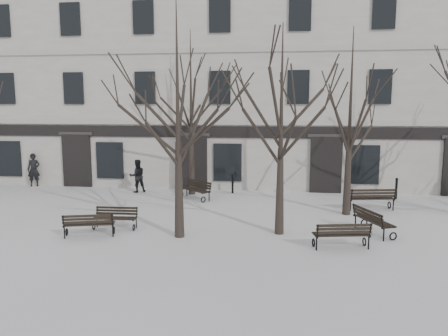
% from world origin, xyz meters
% --- Properties ---
extents(ground, '(100.00, 100.00, 0.00)m').
position_xyz_m(ground, '(0.00, 0.00, 0.00)').
color(ground, silver).
rests_on(ground, ground).
extents(building, '(40.40, 10.20, 11.40)m').
position_xyz_m(building, '(0.00, 12.96, 5.52)').
color(building, beige).
rests_on(building, ground).
extents(tree_1, '(5.50, 5.50, 7.86)m').
position_xyz_m(tree_1, '(-2.25, -0.49, 4.91)').
color(tree_1, black).
rests_on(tree_1, ground).
extents(tree_2, '(5.06, 5.06, 7.23)m').
position_xyz_m(tree_2, '(1.17, 0.34, 4.52)').
color(tree_2, black).
rests_on(tree_2, ground).
extents(tree_4, '(5.69, 5.69, 8.12)m').
position_xyz_m(tree_4, '(-3.27, 6.67, 5.08)').
color(tree_4, black).
rests_on(tree_4, ground).
extents(tree_5, '(5.30, 5.30, 7.58)m').
position_xyz_m(tree_5, '(3.93, 3.43, 4.74)').
color(tree_5, black).
rests_on(tree_5, ground).
extents(bench_0, '(1.60, 0.64, 0.80)m').
position_xyz_m(bench_0, '(-4.81, 0.19, 0.43)').
color(bench_0, black).
rests_on(bench_0, ground).
extents(bench_1, '(1.78, 1.04, 0.85)m').
position_xyz_m(bench_1, '(-5.34, -0.90, 0.46)').
color(bench_1, black).
rests_on(bench_1, ground).
extents(bench_2, '(1.84, 0.96, 0.89)m').
position_xyz_m(bench_2, '(3.13, -1.08, 0.48)').
color(bench_2, black).
rests_on(bench_2, ground).
extents(bench_3, '(1.76, 1.62, 0.90)m').
position_xyz_m(bench_3, '(-2.86, 5.57, 0.49)').
color(bench_3, black).
rests_on(bench_3, ground).
extents(bench_4, '(2.06, 1.05, 0.99)m').
position_xyz_m(bench_4, '(5.09, 4.31, 0.54)').
color(bench_4, black).
rests_on(bench_4, ground).
extents(bench_5, '(1.29, 1.92, 0.92)m').
position_xyz_m(bench_5, '(4.42, 0.73, 0.50)').
color(bench_5, black).
rests_on(bench_5, ground).
extents(bollard_a, '(0.13, 0.13, 0.98)m').
position_xyz_m(bollard_a, '(-1.25, 7.19, 0.52)').
color(bollard_a, black).
rests_on(bollard_a, ground).
extents(bollard_b, '(0.13, 0.13, 1.04)m').
position_xyz_m(bollard_b, '(6.75, 6.83, 0.56)').
color(bollard_b, black).
rests_on(bollard_b, ground).
extents(pedestrian_a, '(0.77, 0.62, 1.85)m').
position_xyz_m(pedestrian_a, '(-12.45, 7.69, 0.00)').
color(pedestrian_a, black).
rests_on(pedestrian_a, ground).
extents(pedestrian_b, '(1.05, 0.99, 1.72)m').
position_xyz_m(pedestrian_b, '(-6.18, 6.79, 0.00)').
color(pedestrian_b, black).
rests_on(pedestrian_b, ground).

